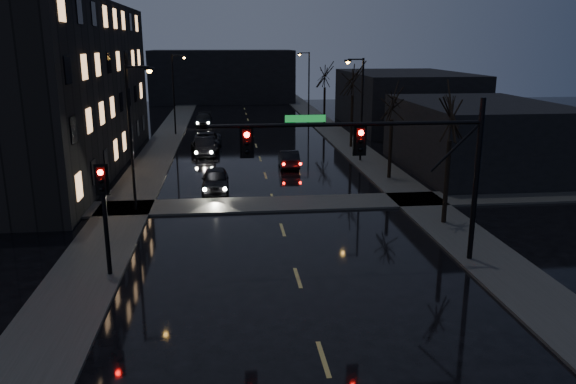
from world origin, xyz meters
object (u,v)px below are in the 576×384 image
object	(u,v)px
oncoming_car_a	(215,180)
lead_car	(289,159)
oncoming_car_d	(204,120)
oncoming_car_c	(206,141)
oncoming_car_b	(205,146)

from	to	relation	value
oncoming_car_a	lead_car	xyz separation A→B (m)	(5.41, 6.39, -0.05)
oncoming_car_d	lead_car	bearing A→B (deg)	-73.11
oncoming_car_a	oncoming_car_c	size ratio (longest dim) A/B	0.80
lead_car	oncoming_car_a	bearing A→B (deg)	51.37
oncoming_car_a	lead_car	size ratio (longest dim) A/B	1.05
oncoming_car_b	oncoming_car_d	size ratio (longest dim) A/B	0.93
oncoming_car_b	oncoming_car_d	distance (m)	17.21
oncoming_car_b	lead_car	distance (m)	8.45
oncoming_car_a	oncoming_car_d	distance (m)	29.08
oncoming_car_a	oncoming_car_c	xyz separation A→B (m)	(-0.97, 14.50, 0.01)
oncoming_car_a	lead_car	world-z (taller)	oncoming_car_a
oncoming_car_c	lead_car	world-z (taller)	oncoming_car_c
oncoming_car_d	lead_car	distance (m)	23.74
oncoming_car_a	oncoming_car_c	distance (m)	14.54
oncoming_car_c	oncoming_car_d	distance (m)	14.55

